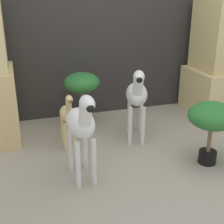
# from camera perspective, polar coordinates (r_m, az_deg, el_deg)

# --- Properties ---
(ground_plane) EXTENTS (14.00, 14.00, 0.00)m
(ground_plane) POSITION_cam_1_polar(r_m,az_deg,el_deg) (2.53, 9.31, -13.21)
(ground_plane) COLOR #9E937F
(wall_back) EXTENTS (6.40, 0.08, 2.20)m
(wall_back) POSITION_cam_1_polar(r_m,az_deg,el_deg) (3.71, -1.97, 16.33)
(wall_back) COLOR #2D2B28
(wall_back) RESTS_ON ground_plane
(rock_pillar_right) EXTENTS (0.66, 0.67, 1.33)m
(rock_pillar_right) POSITION_cam_1_polar(r_m,az_deg,el_deg) (3.99, 19.09, 8.31)
(rock_pillar_right) COLOR #DBC184
(rock_pillar_right) RESTS_ON ground_plane
(zebra_right) EXTENTS (0.32, 0.54, 0.77)m
(zebra_right) POSITION_cam_1_polar(r_m,az_deg,el_deg) (3.03, 4.57, 3.19)
(zebra_right) COLOR silver
(zebra_right) RESTS_ON ground_plane
(zebra_left) EXTENTS (0.22, 0.54, 0.77)m
(zebra_left) POSITION_cam_1_polar(r_m,az_deg,el_deg) (2.36, -5.58, -2.18)
(zebra_left) COLOR silver
(zebra_left) RESTS_ON ground_plane
(giraffe_figurine) EXTENTS (0.14, 0.37, 0.57)m
(giraffe_figurine) POSITION_cam_1_polar(r_m,az_deg,el_deg) (2.97, -8.12, -0.54)
(giraffe_figurine) COLOR #E0C184
(giraffe_figurine) RESTS_ON ground_plane
(potted_palm_front) EXTENTS (0.41, 0.41, 0.56)m
(potted_palm_front) POSITION_cam_1_polar(r_m,az_deg,el_deg) (2.74, 17.83, -1.21)
(potted_palm_front) COLOR black
(potted_palm_front) RESTS_ON ground_plane
(potted_palm_back) EXTENTS (0.38, 0.38, 0.62)m
(potted_palm_back) POSITION_cam_1_polar(r_m,az_deg,el_deg) (3.34, -5.53, 4.91)
(potted_palm_back) COLOR black
(potted_palm_back) RESTS_ON ground_plane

